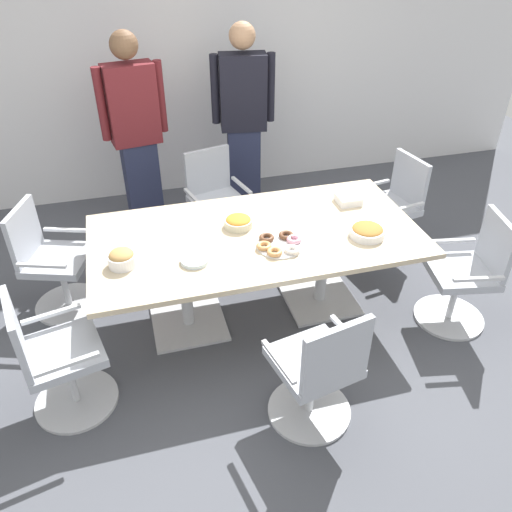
# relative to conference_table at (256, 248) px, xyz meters

# --- Properties ---
(ground_plane) EXTENTS (10.00, 10.00, 0.01)m
(ground_plane) POSITION_rel_conference_table_xyz_m (0.00, 0.00, -0.63)
(ground_plane) COLOR #4C4F56
(back_wall) EXTENTS (8.00, 0.10, 2.80)m
(back_wall) POSITION_rel_conference_table_xyz_m (0.00, 2.40, 0.77)
(back_wall) COLOR white
(back_wall) RESTS_ON ground
(conference_table) EXTENTS (2.40, 1.20, 0.75)m
(conference_table) POSITION_rel_conference_table_xyz_m (0.00, 0.00, 0.00)
(conference_table) COLOR #CCB793
(conference_table) RESTS_ON ground
(office_chair_0) EXTENTS (0.65, 0.65, 0.91)m
(office_chair_0) POSITION_rel_conference_table_xyz_m (-1.44, -0.58, -0.22)
(office_chair_0) COLOR silver
(office_chair_0) RESTS_ON ground
(office_chair_1) EXTENTS (0.64, 0.64, 0.91)m
(office_chair_1) POSITION_rel_conference_table_xyz_m (0.08, -1.10, -0.22)
(office_chair_1) COLOR silver
(office_chair_1) RESTS_ON ground
(office_chair_2) EXTENTS (0.63, 0.63, 0.91)m
(office_chair_2) POSITION_rel_conference_table_xyz_m (1.52, -0.50, -0.22)
(office_chair_2) COLOR silver
(office_chair_2) RESTS_ON ground
(office_chair_3) EXTENTS (0.62, 0.62, 0.91)m
(office_chair_3) POSITION_rel_conference_table_xyz_m (1.44, 0.57, -0.22)
(office_chair_3) COLOR silver
(office_chair_3) RESTS_ON ground
(office_chair_4) EXTENTS (0.65, 0.65, 0.91)m
(office_chair_4) POSITION_rel_conference_table_xyz_m (-0.08, 1.10, -0.22)
(office_chair_4) COLOR silver
(office_chair_4) RESTS_ON ground
(office_chair_5) EXTENTS (0.69, 0.69, 0.91)m
(office_chair_5) POSITION_rel_conference_table_xyz_m (-1.51, 0.50, -0.22)
(office_chair_5) COLOR silver
(office_chair_5) RESTS_ON ground
(person_standing_0) EXTENTS (0.61, 0.29, 1.88)m
(person_standing_0) POSITION_rel_conference_table_xyz_m (-0.71, 1.61, 0.37)
(person_standing_0) COLOR #232842
(person_standing_0) RESTS_ON ground
(person_standing_1) EXTENTS (0.62, 0.28, 1.88)m
(person_standing_1) POSITION_rel_conference_table_xyz_m (0.33, 1.69, 0.37)
(person_standing_1) COLOR #232842
(person_standing_1) RESTS_ON ground
(snack_bowl_chips_orange) EXTENTS (0.21, 0.21, 0.09)m
(snack_bowl_chips_orange) POSITION_rel_conference_table_xyz_m (-0.10, 0.13, 0.17)
(snack_bowl_chips_orange) COLOR beige
(snack_bowl_chips_orange) RESTS_ON conference_table
(snack_bowl_cookies) EXTENTS (0.19, 0.19, 0.12)m
(snack_bowl_cookies) POSITION_rel_conference_table_xyz_m (-0.96, -0.15, 0.18)
(snack_bowl_cookies) COLOR white
(snack_bowl_cookies) RESTS_ON conference_table
(snack_bowl_pretzels) EXTENTS (0.25, 0.25, 0.09)m
(snack_bowl_pretzels) POSITION_rel_conference_table_xyz_m (0.77, -0.24, 0.17)
(snack_bowl_pretzels) COLOR white
(snack_bowl_pretzels) RESTS_ON conference_table
(donut_platter) EXTENTS (0.34, 0.33, 0.04)m
(donut_platter) POSITION_rel_conference_table_xyz_m (0.11, -0.21, 0.14)
(donut_platter) COLOR white
(donut_platter) RESTS_ON conference_table
(plate_stack) EXTENTS (0.19, 0.19, 0.03)m
(plate_stack) POSITION_rel_conference_table_xyz_m (-0.49, -0.24, 0.14)
(plate_stack) COLOR white
(plate_stack) RESTS_ON conference_table
(napkin_pile) EXTENTS (0.18, 0.18, 0.06)m
(napkin_pile) POSITION_rel_conference_table_xyz_m (0.84, 0.26, 0.16)
(napkin_pile) COLOR white
(napkin_pile) RESTS_ON conference_table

